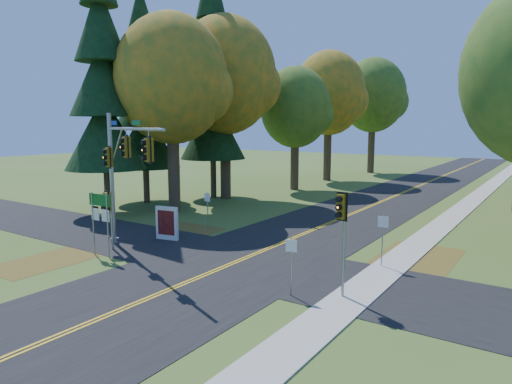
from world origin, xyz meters
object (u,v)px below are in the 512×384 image
Objects in this scene: route_sign_cluster at (100,211)px; info_kiosk at (167,223)px; traffic_mast at (121,163)px; east_signal_pole at (342,218)px.

route_sign_cluster is 1.67× the size of info_kiosk.
traffic_mast reaches higher than east_signal_pole.
info_kiosk is at bearing 82.63° from route_sign_cluster.
traffic_mast is 2.55m from route_sign_cluster.
info_kiosk is (-11.51, 2.67, -2.09)m from east_signal_pole.
route_sign_cluster is at bearing -106.42° from info_kiosk.
route_sign_cluster reaches higher than info_kiosk.
info_kiosk is at bearing 177.27° from east_signal_pole.
traffic_mast is 4.58m from info_kiosk.
traffic_mast is 1.79× the size of east_signal_pole.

